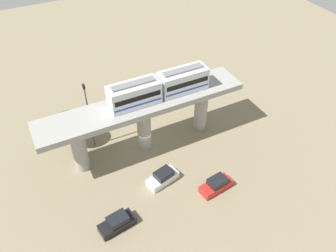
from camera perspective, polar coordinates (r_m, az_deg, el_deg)
name	(u,v)px	position (r m, az deg, el deg)	size (l,w,h in m)	color
ground_plane	(145,146)	(50.09, -3.78, -3.23)	(120.00, 120.00, 0.00)	#84755B
viaduct	(143,114)	(46.15, -4.09, 2.03)	(5.20, 28.00, 7.88)	#999691
train	(159,87)	(44.83, -1.46, 6.40)	(2.64, 13.55, 3.24)	silver
parked_car_red	(216,185)	(44.56, 7.92, -9.56)	(2.34, 4.40, 1.76)	red
parked_car_black	(117,223)	(41.30, -8.34, -15.48)	(2.41, 4.42, 1.76)	black
parked_car_white	(163,177)	(44.94, -0.84, -8.44)	(2.74, 4.51, 1.76)	white
tree_near_viaduct	(68,124)	(49.13, -16.05, 0.34)	(3.80, 3.80, 6.03)	brown
signal_post	(89,114)	(47.41, -12.86, 1.94)	(0.44, 0.28, 10.48)	#4C4C51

